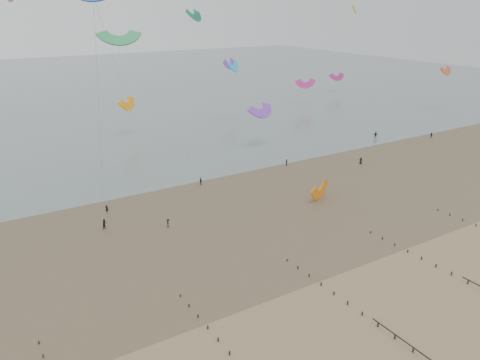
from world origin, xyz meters
name	(u,v)px	position (x,y,z in m)	size (l,w,h in m)	color
ground	(318,310)	(0.00, 0.00, 0.00)	(500.00, 500.00, 0.00)	brown
sea_and_shore	(179,220)	(-4.08, 34.40, 0.01)	(500.00, 665.00, 0.03)	#475654
kitesurfer_lead	(107,209)	(-14.35, 44.44, 0.79)	(0.58, 0.38, 1.58)	black
kitesurfers	(279,169)	(26.92, 45.72, 0.86)	(123.70, 24.34, 1.88)	black
grounded_kite	(320,198)	(24.75, 28.58, 0.00)	(6.47, 3.39, 4.93)	orange
kites_airborne	(70,75)	(-8.26, 91.23, 19.74)	(251.01, 114.20, 39.31)	#9F2270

